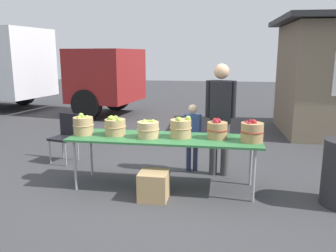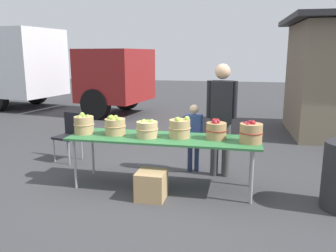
{
  "view_description": "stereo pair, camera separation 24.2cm",
  "coord_description": "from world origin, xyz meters",
  "px_view_note": "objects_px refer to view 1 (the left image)",
  "views": [
    {
      "loc": [
        0.82,
        -4.62,
        1.9
      ],
      "look_at": [
        0.0,
        0.3,
        0.85
      ],
      "focal_mm": 36.57,
      "sensor_mm": 36.0,
      "label": 1
    },
    {
      "loc": [
        1.06,
        -4.58,
        1.9
      ],
      "look_at": [
        0.0,
        0.3,
        0.85
      ],
      "focal_mm": 36.57,
      "sensor_mm": 36.0,
      "label": 2
    }
  ],
  "objects_px": {
    "produce_crate": "(154,185)",
    "apple_basket_green_3": "(181,128)",
    "apple_basket_green_1": "(115,126)",
    "box_truck": "(13,66)",
    "apple_basket_red_1": "(252,131)",
    "market_table": "(165,140)",
    "vendor_adult": "(220,111)",
    "child_customer": "(192,132)",
    "apple_basket_red_0": "(217,129)",
    "folding_chair": "(66,134)",
    "apple_basket_green_2": "(148,129)",
    "apple_basket_green_0": "(83,125)"
  },
  "relations": [
    {
      "from": "produce_crate",
      "to": "apple_basket_green_3",
      "type": "bearing_deg",
      "value": 56.74
    },
    {
      "from": "apple_basket_green_1",
      "to": "box_truck",
      "type": "height_order",
      "value": "box_truck"
    },
    {
      "from": "apple_basket_red_1",
      "to": "produce_crate",
      "type": "xyz_separation_m",
      "value": [
        -1.27,
        -0.38,
        -0.7
      ]
    },
    {
      "from": "market_table",
      "to": "apple_basket_red_1",
      "type": "bearing_deg",
      "value": -2.21
    },
    {
      "from": "produce_crate",
      "to": "vendor_adult",
      "type": "bearing_deg",
      "value": 52.87
    },
    {
      "from": "child_customer",
      "to": "box_truck",
      "type": "height_order",
      "value": "box_truck"
    },
    {
      "from": "apple_basket_green_1",
      "to": "child_customer",
      "type": "xyz_separation_m",
      "value": [
        1.05,
        0.78,
        -0.22
      ]
    },
    {
      "from": "apple_basket_green_3",
      "to": "apple_basket_red_0",
      "type": "bearing_deg",
      "value": 3.75
    },
    {
      "from": "apple_basket_red_0",
      "to": "folding_chair",
      "type": "height_order",
      "value": "apple_basket_red_0"
    },
    {
      "from": "apple_basket_red_1",
      "to": "apple_basket_green_3",
      "type": "bearing_deg",
      "value": 175.56
    },
    {
      "from": "apple_basket_red_0",
      "to": "box_truck",
      "type": "bearing_deg",
      "value": 139.14
    },
    {
      "from": "apple_basket_green_2",
      "to": "child_customer",
      "type": "relative_size",
      "value": 0.29
    },
    {
      "from": "apple_basket_red_1",
      "to": "folding_chair",
      "type": "xyz_separation_m",
      "value": [
        -3.16,
        0.99,
        -0.38
      ]
    },
    {
      "from": "apple_basket_green_3",
      "to": "apple_basket_red_1",
      "type": "bearing_deg",
      "value": -4.44
    },
    {
      "from": "apple_basket_green_0",
      "to": "apple_basket_green_2",
      "type": "relative_size",
      "value": 0.96
    },
    {
      "from": "apple_basket_red_0",
      "to": "produce_crate",
      "type": "xyz_separation_m",
      "value": [
        -0.8,
        -0.49,
        -0.69
      ]
    },
    {
      "from": "apple_basket_green_1",
      "to": "vendor_adult",
      "type": "bearing_deg",
      "value": 23.93
    },
    {
      "from": "market_table",
      "to": "vendor_adult",
      "type": "relative_size",
      "value": 1.53
    },
    {
      "from": "apple_basket_green_1",
      "to": "produce_crate",
      "type": "xyz_separation_m",
      "value": [
        0.66,
        -0.44,
        -0.69
      ]
    },
    {
      "from": "apple_basket_red_0",
      "to": "produce_crate",
      "type": "relative_size",
      "value": 0.79
    },
    {
      "from": "box_truck",
      "to": "produce_crate",
      "type": "distance_m",
      "value": 9.29
    },
    {
      "from": "apple_basket_green_1",
      "to": "folding_chair",
      "type": "height_order",
      "value": "apple_basket_green_1"
    },
    {
      "from": "apple_basket_red_0",
      "to": "apple_basket_red_1",
      "type": "height_order",
      "value": "apple_basket_red_1"
    },
    {
      "from": "apple_basket_green_3",
      "to": "child_customer",
      "type": "height_order",
      "value": "child_customer"
    },
    {
      "from": "apple_basket_red_1",
      "to": "apple_basket_green_2",
      "type": "bearing_deg",
      "value": -179.89
    },
    {
      "from": "apple_basket_green_3",
      "to": "folding_chair",
      "type": "distance_m",
      "value": 2.4
    },
    {
      "from": "market_table",
      "to": "apple_basket_green_0",
      "type": "xyz_separation_m",
      "value": [
        -1.2,
        -0.02,
        0.17
      ]
    },
    {
      "from": "child_customer",
      "to": "apple_basket_green_1",
      "type": "bearing_deg",
      "value": 22.75
    },
    {
      "from": "market_table",
      "to": "apple_basket_green_3",
      "type": "xyz_separation_m",
      "value": [
        0.23,
        0.03,
        0.17
      ]
    },
    {
      "from": "vendor_adult",
      "to": "box_truck",
      "type": "height_order",
      "value": "box_truck"
    },
    {
      "from": "produce_crate",
      "to": "child_customer",
      "type": "bearing_deg",
      "value": 72.22
    },
    {
      "from": "apple_basket_green_3",
      "to": "apple_basket_red_1",
      "type": "height_order",
      "value": "apple_basket_green_3"
    },
    {
      "from": "apple_basket_green_3",
      "to": "apple_basket_red_1",
      "type": "relative_size",
      "value": 0.99
    },
    {
      "from": "market_table",
      "to": "folding_chair",
      "type": "distance_m",
      "value": 2.18
    },
    {
      "from": "apple_basket_green_2",
      "to": "produce_crate",
      "type": "xyz_separation_m",
      "value": [
        0.15,
        -0.38,
        -0.68
      ]
    },
    {
      "from": "apple_basket_red_1",
      "to": "child_customer",
      "type": "relative_size",
      "value": 0.28
    },
    {
      "from": "apple_basket_green_0",
      "to": "box_truck",
      "type": "bearing_deg",
      "value": 129.76
    },
    {
      "from": "market_table",
      "to": "produce_crate",
      "type": "height_order",
      "value": "market_table"
    },
    {
      "from": "vendor_adult",
      "to": "apple_basket_green_3",
      "type": "bearing_deg",
      "value": 50.87
    },
    {
      "from": "apple_basket_green_0",
      "to": "apple_basket_green_1",
      "type": "distance_m",
      "value": 0.47
    },
    {
      "from": "child_customer",
      "to": "folding_chair",
      "type": "height_order",
      "value": "child_customer"
    },
    {
      "from": "apple_basket_red_0",
      "to": "box_truck",
      "type": "height_order",
      "value": "box_truck"
    },
    {
      "from": "apple_basket_red_1",
      "to": "apple_basket_red_0",
      "type": "bearing_deg",
      "value": 166.86
    },
    {
      "from": "child_customer",
      "to": "folding_chair",
      "type": "xyz_separation_m",
      "value": [
        -2.28,
        0.15,
        -0.15
      ]
    },
    {
      "from": "market_table",
      "to": "box_truck",
      "type": "height_order",
      "value": "box_truck"
    },
    {
      "from": "market_table",
      "to": "apple_basket_green_3",
      "type": "distance_m",
      "value": 0.29
    },
    {
      "from": "market_table",
      "to": "child_customer",
      "type": "relative_size",
      "value": 2.43
    },
    {
      "from": "apple_basket_green_1",
      "to": "apple_basket_red_0",
      "type": "xyz_separation_m",
      "value": [
        1.46,
        0.05,
        -0.0
      ]
    },
    {
      "from": "market_table",
      "to": "folding_chair",
      "type": "height_order",
      "value": "folding_chair"
    },
    {
      "from": "apple_basket_green_3",
      "to": "vendor_adult",
      "type": "height_order",
      "value": "vendor_adult"
    }
  ]
}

